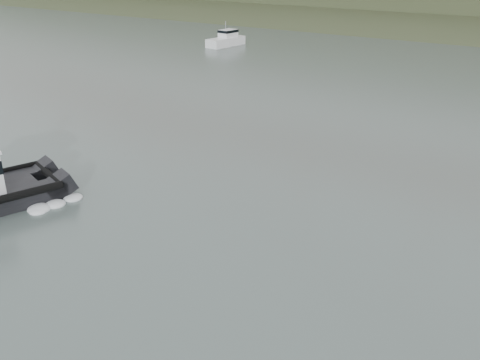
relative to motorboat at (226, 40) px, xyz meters
The scene contains 2 objects.
ground 60.54m from the motorboat, 59.34° to the right, with size 400.00×400.00×0.00m, color #4F5E57.
motorboat is the anchor object (origin of this frame).
Camera 1 is at (14.39, -11.45, 12.46)m, focal length 40.00 mm.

